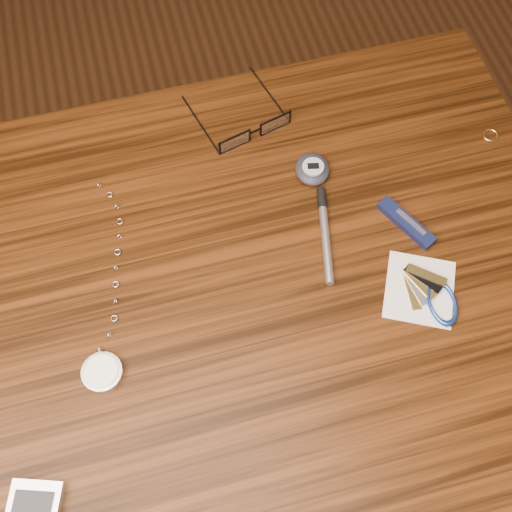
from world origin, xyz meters
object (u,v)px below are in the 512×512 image
(notepad_keys, at_px, (431,295))
(silver_pen, at_px, (325,227))
(pocket_watch, at_px, (103,366))
(pocket_knife, at_px, (406,223))
(pedometer, at_px, (312,169))
(eyeglasses, at_px, (253,130))
(desk, at_px, (220,318))

(notepad_keys, bearing_deg, silver_pen, 128.39)
(pocket_watch, height_order, pocket_knife, pocket_watch)
(pocket_watch, xyz_separation_m, silver_pen, (0.32, 0.12, -0.00))
(pocket_watch, relative_size, pocket_knife, 3.32)
(pocket_knife, bearing_deg, silver_pen, 168.56)
(pocket_knife, bearing_deg, pedometer, 130.83)
(notepad_keys, xyz_separation_m, pocket_knife, (0.01, 0.11, 0.00))
(pocket_watch, bearing_deg, pocket_knife, 12.29)
(eyeglasses, relative_size, pedometer, 2.29)
(desk, bearing_deg, pocket_watch, -157.13)
(pocket_knife, bearing_deg, notepad_keys, -93.73)
(eyeglasses, bearing_deg, silver_pen, -73.45)
(desk, height_order, pocket_watch, pocket_watch)
(desk, height_order, pocket_knife, pocket_knife)
(desk, bearing_deg, silver_pen, 16.90)
(pocket_watch, height_order, pedometer, pedometer)
(notepad_keys, height_order, silver_pen, silver_pen)
(eyeglasses, distance_m, silver_pen, 0.19)
(pedometer, bearing_deg, eyeglasses, 126.31)
(pedometer, distance_m, silver_pen, 0.09)
(pedometer, xyz_separation_m, silver_pen, (-0.01, -0.09, -0.00))
(pedometer, height_order, notepad_keys, pedometer)
(pocket_watch, height_order, silver_pen, pocket_watch)
(silver_pen, bearing_deg, notepad_keys, -51.61)
(eyeglasses, bearing_deg, pocket_knife, -51.06)
(eyeglasses, bearing_deg, pocket_watch, -132.10)
(desk, distance_m, eyeglasses, 0.28)
(notepad_keys, bearing_deg, pocket_knife, 86.27)
(pedometer, bearing_deg, pocket_watch, -147.88)
(pedometer, distance_m, pocket_knife, 0.15)
(desk, xyz_separation_m, silver_pen, (0.16, 0.05, 0.11))
(pocket_knife, distance_m, silver_pen, 0.11)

